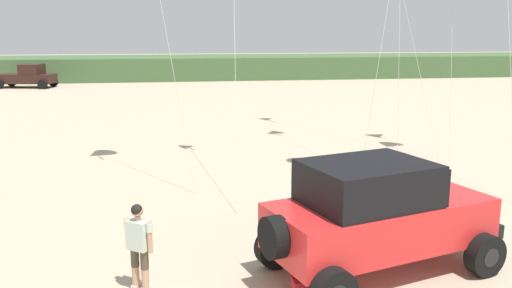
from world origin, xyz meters
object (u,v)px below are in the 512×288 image
Objects in this scene: cooler_box at (308,288)px; distant_pickup at (28,77)px; person_watching at (139,243)px; jeep at (378,214)px.

distant_pickup reaches higher than cooler_box.
cooler_box is at bearing -14.14° from person_watching.
cooler_box is at bearing -152.08° from jeep.
distant_pickup reaches higher than person_watching.
person_watching reaches higher than cooler_box.
jeep is 41.24m from distant_pickup.
person_watching is 3.14m from cooler_box.
cooler_box is (2.96, -0.75, -0.75)m from person_watching.
jeep is at bearing 28.33° from cooler_box.
cooler_box is 0.11× the size of distant_pickup.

